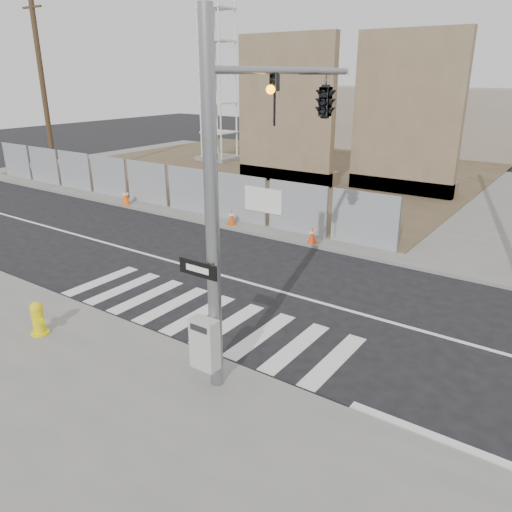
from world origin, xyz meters
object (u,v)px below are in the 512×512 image
Objects in this scene: signal_pole at (292,137)px; crane_tower at (216,26)px; fire_hydrant at (38,318)px; traffic_cone_c at (232,217)px; traffic_cone_a at (103,185)px; traffic_cone_d at (312,235)px; traffic_cone_b at (126,196)px.

signal_pole is 26.21m from crane_tower.
fire_hydrant is (-4.83, -3.62, -4.25)m from signal_pole.
traffic_cone_c is (10.80, -12.59, -8.58)m from crane_tower.
crane_tower is at bearing 96.09° from traffic_cone_a.
signal_pole is at bearing -24.83° from traffic_cone_a.
traffic_cone_d is at bearing 113.91° from signal_pole.
crane_tower reaches higher than traffic_cone_c.
signal_pole is at bearing -47.43° from crane_tower.
traffic_cone_b is (3.27, -1.26, 0.07)m from traffic_cone_a.
crane_tower is at bearing 139.03° from traffic_cone_d.
crane_tower is at bearing 130.62° from traffic_cone_c.
traffic_cone_c is (9.57, -1.07, 0.02)m from traffic_cone_a.
crane_tower is 18.67m from traffic_cone_c.
traffic_cone_c is 1.05× the size of traffic_cone_d.
fire_hydrant reaches higher than traffic_cone_d.
crane_tower is 29.15× the size of traffic_cone_a.
traffic_cone_b is 10.22m from traffic_cone_d.
crane_tower reaches higher than traffic_cone_d.
traffic_cone_b is (-13.00, 6.27, -4.29)m from signal_pole.
traffic_cone_b is (4.49, -12.78, -8.53)m from crane_tower.
signal_pole is 11.24× the size of traffic_cone_a.
crane_tower reaches higher than signal_pole.
signal_pole is at bearing -43.96° from traffic_cone_c.
traffic_cone_a is 3.50m from traffic_cone_b.
traffic_cone_d is (3.92, -0.19, -0.02)m from traffic_cone_c.
crane_tower is at bearing 138.40° from fire_hydrant.
signal_pole is 8.12m from traffic_cone_d.
fire_hydrant is 10.10m from traffic_cone_d.
traffic_cone_a is at bearing 158.90° from traffic_cone_b.
traffic_cone_d is (13.49, -1.26, 0.00)m from traffic_cone_a.
traffic_cone_c is (6.30, 0.19, -0.05)m from traffic_cone_b.
fire_hydrant reaches higher than traffic_cone_a.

